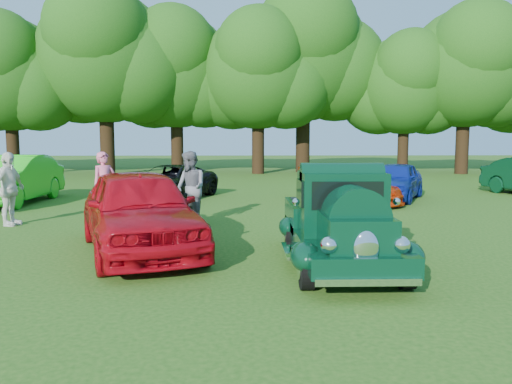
{
  "coord_description": "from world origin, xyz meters",
  "views": [
    {
      "loc": [
        -0.51,
        -9.47,
        2.3
      ],
      "look_at": [
        -0.19,
        1.72,
        1.1
      ],
      "focal_mm": 35.0,
      "sensor_mm": 36.0,
      "label": 1
    }
  ],
  "objects_px": {
    "spectator_white": "(8,189)",
    "back_car_lime": "(12,180)",
    "back_car_black": "(170,182)",
    "spectator_pink": "(105,185)",
    "back_car_blue": "(395,181)",
    "back_car_orange": "(349,185)",
    "red_convertible": "(139,210)",
    "spectator_grey": "(190,188)",
    "hero_pickup": "(338,225)"
  },
  "relations": [
    {
      "from": "back_car_lime",
      "to": "back_car_black",
      "type": "distance_m",
      "value": 5.53
    },
    {
      "from": "spectator_grey",
      "to": "spectator_white",
      "type": "xyz_separation_m",
      "value": [
        -4.78,
        -0.05,
        -0.01
      ]
    },
    {
      "from": "back_car_orange",
      "to": "spectator_white",
      "type": "distance_m",
      "value": 10.94
    },
    {
      "from": "back_car_black",
      "to": "spectator_white",
      "type": "distance_m",
      "value": 6.74
    },
    {
      "from": "red_convertible",
      "to": "spectator_white",
      "type": "height_order",
      "value": "spectator_white"
    },
    {
      "from": "red_convertible",
      "to": "back_car_black",
      "type": "distance_m",
      "value": 9.03
    },
    {
      "from": "back_car_blue",
      "to": "back_car_black",
      "type": "bearing_deg",
      "value": -155.05
    },
    {
      "from": "back_car_black",
      "to": "spectator_white",
      "type": "xyz_separation_m",
      "value": [
        -3.4,
        -5.81,
        0.33
      ]
    },
    {
      "from": "red_convertible",
      "to": "back_car_lime",
      "type": "distance_m",
      "value": 9.85
    },
    {
      "from": "hero_pickup",
      "to": "red_convertible",
      "type": "height_order",
      "value": "hero_pickup"
    },
    {
      "from": "red_convertible",
      "to": "spectator_grey",
      "type": "bearing_deg",
      "value": 57.44
    },
    {
      "from": "red_convertible",
      "to": "back_car_orange",
      "type": "height_order",
      "value": "red_convertible"
    },
    {
      "from": "back_car_lime",
      "to": "back_car_blue",
      "type": "bearing_deg",
      "value": 4.11
    },
    {
      "from": "back_car_lime",
      "to": "back_car_orange",
      "type": "height_order",
      "value": "back_car_lime"
    },
    {
      "from": "hero_pickup",
      "to": "spectator_pink",
      "type": "bearing_deg",
      "value": 136.11
    },
    {
      "from": "spectator_pink",
      "to": "back_car_blue",
      "type": "bearing_deg",
      "value": -19.17
    },
    {
      "from": "back_car_orange",
      "to": "back_car_black",
      "type": "bearing_deg",
      "value": 140.31
    },
    {
      "from": "back_car_black",
      "to": "spectator_pink",
      "type": "relative_size",
      "value": 2.43
    },
    {
      "from": "hero_pickup",
      "to": "spectator_grey",
      "type": "distance_m",
      "value": 5.44
    },
    {
      "from": "back_car_lime",
      "to": "spectator_pink",
      "type": "relative_size",
      "value": 2.71
    },
    {
      "from": "hero_pickup",
      "to": "red_convertible",
      "type": "bearing_deg",
      "value": 162.71
    },
    {
      "from": "back_car_lime",
      "to": "spectator_pink",
      "type": "bearing_deg",
      "value": -38.95
    },
    {
      "from": "back_car_lime",
      "to": "spectator_pink",
      "type": "height_order",
      "value": "spectator_pink"
    },
    {
      "from": "spectator_pink",
      "to": "back_car_black",
      "type": "bearing_deg",
      "value": 32.91
    },
    {
      "from": "back_car_lime",
      "to": "back_car_orange",
      "type": "distance_m",
      "value": 11.99
    },
    {
      "from": "spectator_grey",
      "to": "red_convertible",
      "type": "bearing_deg",
      "value": -46.4
    },
    {
      "from": "spectator_pink",
      "to": "spectator_grey",
      "type": "distance_m",
      "value": 2.76
    },
    {
      "from": "back_car_orange",
      "to": "spectator_pink",
      "type": "distance_m",
      "value": 8.47
    },
    {
      "from": "red_convertible",
      "to": "spectator_grey",
      "type": "distance_m",
      "value": 3.32
    },
    {
      "from": "back_car_blue",
      "to": "spectator_pink",
      "type": "distance_m",
      "value": 10.65
    },
    {
      "from": "spectator_white",
      "to": "back_car_lime",
      "type": "bearing_deg",
      "value": 36.38
    },
    {
      "from": "back_car_blue",
      "to": "spectator_white",
      "type": "bearing_deg",
      "value": -128.03
    },
    {
      "from": "hero_pickup",
      "to": "back_car_orange",
      "type": "height_order",
      "value": "hero_pickup"
    },
    {
      "from": "red_convertible",
      "to": "back_car_blue",
      "type": "bearing_deg",
      "value": 27.15
    },
    {
      "from": "back_car_orange",
      "to": "spectator_pink",
      "type": "height_order",
      "value": "spectator_pink"
    },
    {
      "from": "back_car_blue",
      "to": "spectator_pink",
      "type": "relative_size",
      "value": 2.17
    },
    {
      "from": "back_car_lime",
      "to": "spectator_grey",
      "type": "bearing_deg",
      "value": -33.07
    },
    {
      "from": "back_car_orange",
      "to": "spectator_grey",
      "type": "height_order",
      "value": "spectator_grey"
    },
    {
      "from": "back_car_lime",
      "to": "spectator_white",
      "type": "xyz_separation_m",
      "value": [
        1.98,
        -4.57,
        0.12
      ]
    },
    {
      "from": "back_car_orange",
      "to": "spectator_grey",
      "type": "distance_m",
      "value": 6.82
    },
    {
      "from": "back_car_black",
      "to": "red_convertible",
      "type": "bearing_deg",
      "value": -63.23
    },
    {
      "from": "spectator_pink",
      "to": "spectator_white",
      "type": "distance_m",
      "value": 2.47
    },
    {
      "from": "spectator_grey",
      "to": "spectator_white",
      "type": "bearing_deg",
      "value": -123.57
    },
    {
      "from": "back_car_lime",
      "to": "back_car_blue",
      "type": "distance_m",
      "value": 13.97
    },
    {
      "from": "hero_pickup",
      "to": "back_car_black",
      "type": "xyz_separation_m",
      "value": [
        -4.51,
        10.19,
        -0.09
      ]
    },
    {
      "from": "red_convertible",
      "to": "spectator_white",
      "type": "relative_size",
      "value": 2.57
    },
    {
      "from": "back_car_lime",
      "to": "back_car_black",
      "type": "height_order",
      "value": "back_car_lime"
    },
    {
      "from": "back_car_orange",
      "to": "spectator_white",
      "type": "height_order",
      "value": "spectator_white"
    },
    {
      "from": "spectator_white",
      "to": "spectator_pink",
      "type": "bearing_deg",
      "value": -51.12
    },
    {
      "from": "red_convertible",
      "to": "back_car_black",
      "type": "xyz_separation_m",
      "value": [
        -0.67,
        9.0,
        -0.2
      ]
    }
  ]
}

